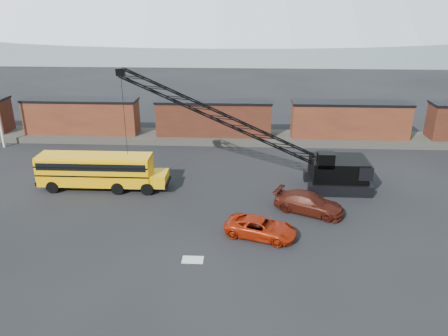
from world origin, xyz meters
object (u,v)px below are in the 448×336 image
object	(u,v)px
maroon_suv	(309,203)
crawler_crane	(237,124)
school_bus	(99,170)
red_pickup	(261,228)

from	to	relation	value
maroon_suv	crawler_crane	size ratio (longest dim) A/B	0.25
school_bus	red_pickup	size ratio (longest dim) A/B	2.27
red_pickup	maroon_suv	bearing A→B (deg)	-26.64
school_bus	maroon_suv	bearing A→B (deg)	-11.72
school_bus	maroon_suv	xyz separation A→B (m)	(18.12, -3.76, -0.98)
school_bus	red_pickup	world-z (taller)	school_bus
red_pickup	maroon_suv	distance (m)	5.64
school_bus	maroon_suv	distance (m)	18.53
red_pickup	maroon_suv	size ratio (longest dim) A/B	0.92
maroon_suv	red_pickup	bearing A→B (deg)	160.57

